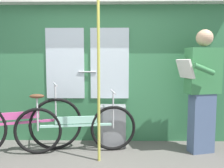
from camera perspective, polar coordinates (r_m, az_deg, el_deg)
train_door_wall at (r=3.81m, az=-2.93°, el=3.38°), size 4.08×0.28×2.19m
bicycle_near_door at (r=3.59m, az=-21.58°, el=-9.19°), size 1.70×0.71×0.97m
bicycle_leaning_behind at (r=3.46m, az=-8.67°, el=-10.26°), size 1.69×0.44×0.86m
passenger_reading_newspaper at (r=3.55m, az=20.66°, el=-1.03°), size 0.62×0.56×1.72m
trash_bin_by_wall at (r=3.72m, az=0.21°, el=-9.80°), size 0.39×0.28×0.61m
handrail_pole at (r=3.01m, az=-3.20°, el=1.41°), size 0.04×0.04×2.15m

